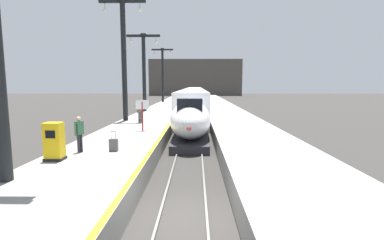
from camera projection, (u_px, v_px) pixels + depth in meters
name	position (u px, v px, depth m)	size (l,w,h in m)	color
ground_plane	(183.00, 218.00, 8.96)	(260.00, 260.00, 0.00)	#33302D
platform_left	(159.00, 116.00, 33.52)	(4.80, 110.00, 1.05)	gray
platform_right	(227.00, 116.00, 33.39)	(4.80, 110.00, 1.05)	gray
platform_left_safety_stripe	(178.00, 112.00, 33.42)	(0.20, 107.80, 0.01)	yellow
rail_main_left	(187.00, 117.00, 36.25)	(0.08, 110.00, 0.12)	slate
rail_main_right	(199.00, 117.00, 36.23)	(0.08, 110.00, 0.12)	slate
highspeed_train_main	(194.00, 99.00, 43.61)	(2.92, 56.05, 3.60)	silver
station_column_mid	(124.00, 49.00, 24.48)	(4.00, 0.68, 10.48)	black
station_column_far	(144.00, 65.00, 33.90)	(4.00, 0.68, 9.18)	black
station_column_distant	(163.00, 70.00, 52.71)	(4.00, 0.68, 9.87)	black
passenger_near_edge	(79.00, 131.00, 13.27)	(0.34, 0.54, 1.69)	#23232D
passenger_mid_platform	(140.00, 111.00, 23.70)	(0.55, 0.33, 1.69)	#23232D
rolling_suitcase	(114.00, 145.00, 13.48)	(0.40, 0.22, 0.98)	#4C4C51
ticket_machine_yellow	(54.00, 143.00, 11.85)	(0.76, 0.62, 1.60)	yellow
departure_info_board	(142.00, 109.00, 19.45)	(0.90, 0.10, 2.12)	maroon
terminus_back_wall	(195.00, 78.00, 109.30)	(36.00, 2.00, 14.00)	#4C4742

